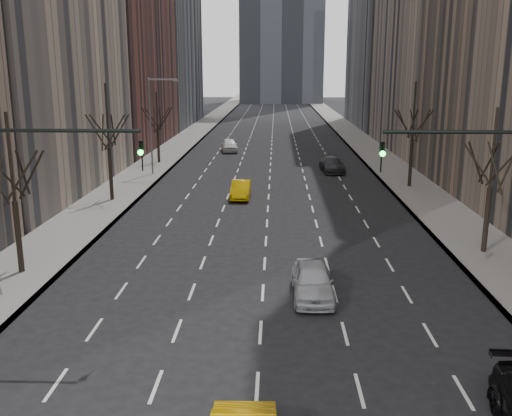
{
  "coord_description": "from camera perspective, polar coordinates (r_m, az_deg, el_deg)",
  "views": [
    {
      "loc": [
        0.53,
        -8.26,
        9.91
      ],
      "look_at": [
        -0.38,
        17.91,
        3.5
      ],
      "focal_mm": 40.0,
      "sensor_mm": 36.0,
      "label": 1
    }
  ],
  "objects": [
    {
      "name": "sidewalk_left",
      "position": [
        79.9,
        -7.29,
        6.58
      ],
      "size": [
        4.5,
        320.0,
        0.15
      ],
      "primitive_type": "cube",
      "color": "slate",
      "rests_on": "ground"
    },
    {
      "name": "sidewalk_right",
      "position": [
        79.74,
        10.49,
        6.45
      ],
      "size": [
        4.5,
        320.0,
        0.15
      ],
      "primitive_type": "cube",
      "color": "slate",
      "rests_on": "ground"
    },
    {
      "name": "tree_lw_b",
      "position": [
        29.74,
        -22.98,
        0.64
      ],
      "size": [
        3.36,
        3.5,
        7.82
      ],
      "color": "black",
      "rests_on": "ground"
    },
    {
      "name": "tree_lw_c",
      "position": [
        44.46,
        -14.48,
        5.73
      ],
      "size": [
        3.36,
        3.5,
        8.74
      ],
      "color": "black",
      "rests_on": "ground"
    },
    {
      "name": "tree_lw_d",
      "position": [
        61.87,
        -9.8,
        7.67
      ],
      "size": [
        3.36,
        3.5,
        7.36
      ],
      "color": "black",
      "rests_on": "ground"
    },
    {
      "name": "tree_rw_b",
      "position": [
        32.94,
        22.33,
        1.89
      ],
      "size": [
        3.36,
        3.5,
        7.82
      ],
      "color": "black",
      "rests_on": "ground"
    },
    {
      "name": "tree_rw_c",
      "position": [
        49.95,
        15.35,
        6.52
      ],
      "size": [
        3.36,
        3.5,
        8.74
      ],
      "color": "black",
      "rests_on": "ground"
    },
    {
      "name": "traffic_mast_left",
      "position": [
        22.86,
        -23.0,
        1.5
      ],
      "size": [
        6.69,
        0.39,
        8.0
      ],
      "color": "black",
      "rests_on": "ground"
    },
    {
      "name": "streetlight_far",
      "position": [
        54.62,
        -10.16,
        9.04
      ],
      "size": [
        2.83,
        0.22,
        9.0
      ],
      "color": "slate",
      "rests_on": "ground"
    },
    {
      "name": "silver_sedan_ahead",
      "position": [
        25.6,
        5.69,
        -7.25
      ],
      "size": [
        1.83,
        4.47,
        1.52
      ],
      "primitive_type": "imported",
      "rotation": [
        0.0,
        0.0,
        0.01
      ],
      "color": "#AFB1B7",
      "rests_on": "ground"
    },
    {
      "name": "far_taxi",
      "position": [
        44.78,
        -1.52,
        1.86
      ],
      "size": [
        1.5,
        4.15,
        1.36
      ],
      "primitive_type": "imported",
      "rotation": [
        0.0,
        0.0,
        -0.01
      ],
      "color": "#E4B104",
      "rests_on": "ground"
    },
    {
      "name": "far_suv_grey",
      "position": [
        56.75,
        7.62,
        4.33
      ],
      "size": [
        2.42,
        5.16,
        1.46
      ],
      "primitive_type": "imported",
      "rotation": [
        0.0,
        0.0,
        0.08
      ],
      "color": "#2E2E33",
      "rests_on": "ground"
    },
    {
      "name": "far_car_white",
      "position": [
        70.4,
        -2.68,
        6.3
      ],
      "size": [
        2.51,
        4.88,
        1.59
      ],
      "primitive_type": "imported",
      "rotation": [
        0.0,
        0.0,
        0.14
      ],
      "color": "silver",
      "rests_on": "ground"
    }
  ]
}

